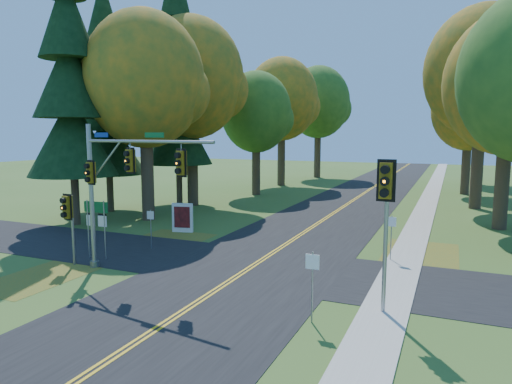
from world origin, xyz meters
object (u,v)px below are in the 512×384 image
at_px(traffic_mast, 117,178).
at_px(east_signal_pole, 386,198).
at_px(info_kiosk, 183,218).
at_px(route_sign_cluster, 96,218).

bearing_deg(traffic_mast, east_signal_pole, 7.62).
height_order(traffic_mast, info_kiosk, traffic_mast).
distance_m(east_signal_pole, info_kiosk, 15.68).
bearing_deg(route_sign_cluster, traffic_mast, -33.04).
relative_size(east_signal_pole, route_sign_cluster, 1.81).
bearing_deg(info_kiosk, route_sign_cluster, -107.21).
relative_size(traffic_mast, info_kiosk, 3.92).
xyz_separation_m(traffic_mast, east_signal_pole, (10.94, -0.21, -0.19)).
distance_m(traffic_mast, route_sign_cluster, 3.56).
xyz_separation_m(east_signal_pole, info_kiosk, (-12.96, 8.29, -3.01)).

